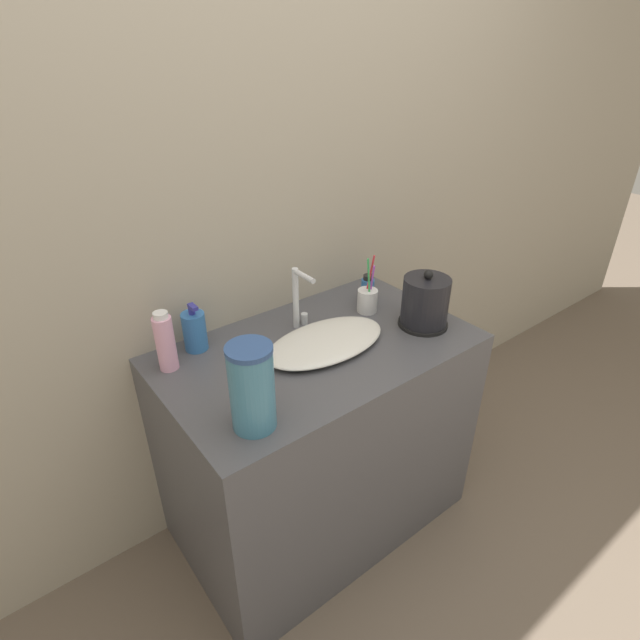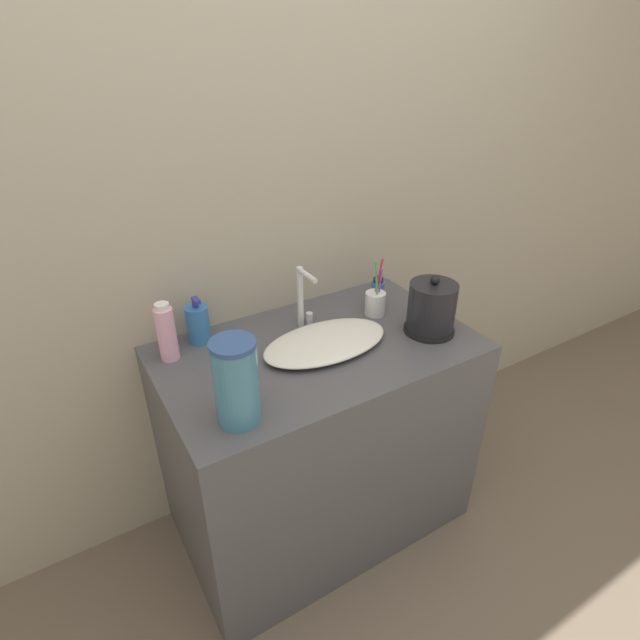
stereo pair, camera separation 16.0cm
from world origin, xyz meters
name	(u,v)px [view 2 (the right image)]	position (x,y,z in m)	size (l,w,h in m)	color
ground_plane	(363,573)	(0.00, 0.00, 0.00)	(12.00, 12.00, 0.00)	#6B5B4C
wall_back	(267,176)	(0.00, 0.64, 1.30)	(6.00, 0.04, 2.60)	#ADA38E
vanity_counter	(319,439)	(0.00, 0.31, 0.40)	(1.04, 0.62, 0.81)	#4C4C51
sink_basin	(326,342)	(0.02, 0.30, 0.83)	(0.44, 0.24, 0.04)	silver
faucet	(303,296)	(0.02, 0.45, 0.93)	(0.06, 0.11, 0.22)	silver
electric_kettle	(431,310)	(0.38, 0.20, 0.89)	(0.18, 0.18, 0.21)	black
toothbrush_cup	(375,302)	(0.29, 0.40, 0.86)	(0.07, 0.07, 0.22)	silver
lotion_bottle	(198,324)	(-0.32, 0.55, 0.88)	(0.08, 0.08, 0.17)	#3370B7
shampoo_bottle	(166,333)	(-0.44, 0.50, 0.90)	(0.06, 0.06, 0.20)	#EAA8C6
mouthwash_bottle	(378,292)	(0.35, 0.46, 0.86)	(0.05, 0.05, 0.11)	#3370B7
water_pitcher	(236,382)	(-0.36, 0.11, 0.93)	(0.12, 0.12, 0.24)	teal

